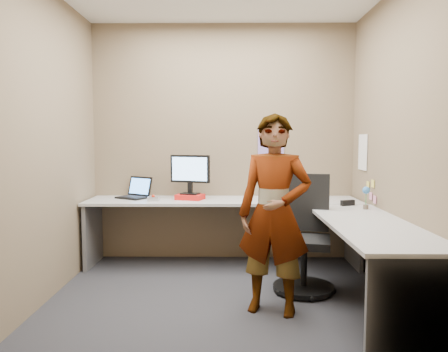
{
  "coord_description": "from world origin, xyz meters",
  "views": [
    {
      "loc": [
        0.06,
        -3.76,
        1.39
      ],
      "look_at": [
        0.02,
        0.25,
        1.05
      ],
      "focal_mm": 35.0,
      "sensor_mm": 36.0,
      "label": 1
    }
  ],
  "objects_px": {
    "monitor": "(190,171)",
    "office_chair": "(304,244)",
    "desk": "(268,223)",
    "person": "(274,214)"
  },
  "relations": [
    {
      "from": "office_chair",
      "to": "person",
      "type": "distance_m",
      "value": 0.72
    },
    {
      "from": "monitor",
      "to": "office_chair",
      "type": "xyz_separation_m",
      "value": [
        1.12,
        -0.8,
        -0.61
      ]
    },
    {
      "from": "desk",
      "to": "office_chair",
      "type": "height_order",
      "value": "office_chair"
    },
    {
      "from": "desk",
      "to": "person",
      "type": "distance_m",
      "value": 0.75
    },
    {
      "from": "office_chair",
      "to": "monitor",
      "type": "bearing_deg",
      "value": 156.72
    },
    {
      "from": "monitor",
      "to": "office_chair",
      "type": "relative_size",
      "value": 0.42
    },
    {
      "from": "desk",
      "to": "monitor",
      "type": "xyz_separation_m",
      "value": [
        -0.8,
        0.61,
        0.45
      ]
    },
    {
      "from": "office_chair",
      "to": "person",
      "type": "xyz_separation_m",
      "value": [
        -0.34,
        -0.52,
        0.37
      ]
    },
    {
      "from": "monitor",
      "to": "person",
      "type": "relative_size",
      "value": 0.28
    },
    {
      "from": "desk",
      "to": "person",
      "type": "xyz_separation_m",
      "value": [
        -0.01,
        -0.72,
        0.21
      ]
    }
  ]
}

